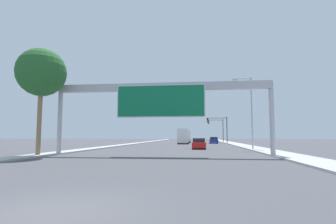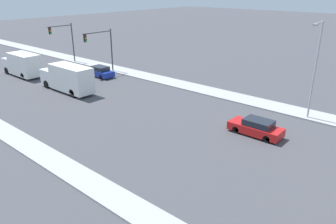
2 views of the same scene
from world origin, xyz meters
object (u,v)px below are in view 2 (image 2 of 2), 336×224
at_px(car_mid_right, 100,72).
at_px(traffic_light_near_intersection, 103,44).
at_px(truck_box_primary, 68,78).
at_px(truck_box_secondary, 22,64).
at_px(car_far_right, 256,127).
at_px(street_lamp_right, 315,64).
at_px(traffic_light_mid_block, 65,37).

distance_m(car_mid_right, traffic_light_near_intersection, 4.10).
xyz_separation_m(truck_box_primary, truck_box_secondary, (0.00, 11.44, -0.01)).
distance_m(car_far_right, truck_box_secondary, 35.08).
relative_size(car_mid_right, car_far_right, 0.99).
bearing_deg(truck_box_secondary, traffic_light_near_intersection, -41.71).
height_order(car_far_right, street_lamp_right, street_lamp_right).
bearing_deg(traffic_light_mid_block, street_lamp_right, -88.28).
distance_m(traffic_light_mid_block, street_lamp_right, 39.33).
bearing_deg(truck_box_primary, car_far_right, -81.51).
height_order(car_mid_right, truck_box_primary, truck_box_primary).
bearing_deg(traffic_light_mid_block, truck_box_primary, -122.98).
bearing_deg(traffic_light_mid_block, truck_box_secondary, -165.61).
bearing_deg(traffic_light_mid_block, traffic_light_near_intersection, -91.41).
bearing_deg(street_lamp_right, truck_box_secondary, 105.24).
distance_m(traffic_light_near_intersection, street_lamp_right, 29.36).
relative_size(truck_box_secondary, traffic_light_near_intersection, 1.17).
distance_m(car_far_right, traffic_light_near_intersection, 27.90).
bearing_deg(truck_box_secondary, traffic_light_mid_block, 14.39).
height_order(truck_box_secondary, street_lamp_right, street_lamp_right).
relative_size(truck_box_primary, truck_box_secondary, 1.15).
bearing_deg(truck_box_secondary, car_mid_right, -51.11).
xyz_separation_m(car_mid_right, traffic_light_mid_block, (1.90, 10.96, 3.65)).
relative_size(truck_box_primary, traffic_light_near_intersection, 1.34).
bearing_deg(car_far_right, truck_box_secondary, 95.73).
bearing_deg(car_mid_right, truck_box_secondary, 128.89).
bearing_deg(car_mid_right, truck_box_primary, -158.50).
height_order(car_mid_right, car_far_right, car_mid_right).
relative_size(traffic_light_mid_block, street_lamp_right, 0.69).
height_order(car_far_right, traffic_light_mid_block, traffic_light_mid_block).
bearing_deg(car_mid_right, traffic_light_mid_block, 80.16).
bearing_deg(car_far_right, traffic_light_near_intersection, 79.26).
distance_m(truck_box_secondary, traffic_light_mid_block, 9.57).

